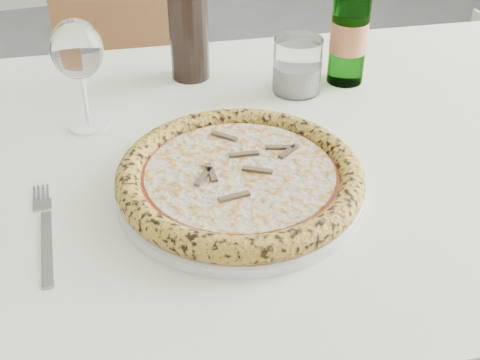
{
  "coord_description": "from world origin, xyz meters",
  "views": [
    {
      "loc": [
        -0.22,
        -0.68,
        1.23
      ],
      "look_at": [
        -0.01,
        -0.08,
        0.78
      ],
      "focal_mm": 45.0,
      "sensor_mm": 36.0,
      "label": 1
    }
  ],
  "objects_px": {
    "dining_table": "(219,205)",
    "wine_bottle": "(188,12)",
    "chair_far": "(134,72)",
    "plate": "(240,187)",
    "pizza": "(240,176)",
    "wine_glass": "(77,52)",
    "tumbler": "(297,69)",
    "beer_bottle": "(350,28)"
  },
  "relations": [
    {
      "from": "tumbler",
      "to": "plate",
      "type": "bearing_deg",
      "value": -126.81
    },
    {
      "from": "plate",
      "to": "wine_glass",
      "type": "height_order",
      "value": "wine_glass"
    },
    {
      "from": "dining_table",
      "to": "beer_bottle",
      "type": "bearing_deg",
      "value": 28.7
    },
    {
      "from": "beer_bottle",
      "to": "chair_far",
      "type": "bearing_deg",
      "value": 113.84
    },
    {
      "from": "chair_far",
      "to": "wine_bottle",
      "type": "height_order",
      "value": "wine_bottle"
    },
    {
      "from": "dining_table",
      "to": "tumbler",
      "type": "distance_m",
      "value": 0.27
    },
    {
      "from": "plate",
      "to": "beer_bottle",
      "type": "bearing_deg",
      "value": 42.18
    },
    {
      "from": "pizza",
      "to": "wine_bottle",
      "type": "height_order",
      "value": "wine_bottle"
    },
    {
      "from": "pizza",
      "to": "wine_bottle",
      "type": "bearing_deg",
      "value": 85.4
    },
    {
      "from": "tumbler",
      "to": "wine_bottle",
      "type": "relative_size",
      "value": 0.33
    },
    {
      "from": "wine_bottle",
      "to": "wine_glass",
      "type": "bearing_deg",
      "value": -148.86
    },
    {
      "from": "chair_far",
      "to": "plate",
      "type": "height_order",
      "value": "chair_far"
    },
    {
      "from": "wine_glass",
      "to": "wine_bottle",
      "type": "distance_m",
      "value": 0.23
    },
    {
      "from": "wine_glass",
      "to": "tumbler",
      "type": "height_order",
      "value": "wine_glass"
    },
    {
      "from": "chair_far",
      "to": "beer_bottle",
      "type": "bearing_deg",
      "value": -66.16
    },
    {
      "from": "plate",
      "to": "pizza",
      "type": "xyz_separation_m",
      "value": [
        -0.0,
        -0.0,
        0.02
      ]
    },
    {
      "from": "plate",
      "to": "beer_bottle",
      "type": "distance_m",
      "value": 0.39
    },
    {
      "from": "beer_bottle",
      "to": "dining_table",
      "type": "bearing_deg",
      "value": -151.3
    },
    {
      "from": "wine_bottle",
      "to": "tumbler",
      "type": "bearing_deg",
      "value": -35.18
    },
    {
      "from": "wine_bottle",
      "to": "pizza",
      "type": "bearing_deg",
      "value": -94.6
    },
    {
      "from": "pizza",
      "to": "plate",
      "type": "bearing_deg",
      "value": 18.31
    },
    {
      "from": "dining_table",
      "to": "pizza",
      "type": "bearing_deg",
      "value": -90.0
    },
    {
      "from": "chair_far",
      "to": "pizza",
      "type": "distance_m",
      "value": 0.92
    },
    {
      "from": "dining_table",
      "to": "wine_bottle",
      "type": "distance_m",
      "value": 0.33
    },
    {
      "from": "wine_glass",
      "to": "wine_bottle",
      "type": "xyz_separation_m",
      "value": [
        0.19,
        0.12,
        -0.0
      ]
    },
    {
      "from": "chair_far",
      "to": "tumbler",
      "type": "relative_size",
      "value": 10.18
    },
    {
      "from": "beer_bottle",
      "to": "tumbler",
      "type": "bearing_deg",
      "value": -176.18
    },
    {
      "from": "beer_bottle",
      "to": "wine_glass",
      "type": "bearing_deg",
      "value": -178.23
    },
    {
      "from": "chair_far",
      "to": "wine_glass",
      "type": "relative_size",
      "value": 5.48
    },
    {
      "from": "chair_far",
      "to": "beer_bottle",
      "type": "xyz_separation_m",
      "value": [
        0.28,
        -0.63,
        0.32
      ]
    },
    {
      "from": "tumbler",
      "to": "chair_far",
      "type": "bearing_deg",
      "value": 106.11
    },
    {
      "from": "dining_table",
      "to": "pizza",
      "type": "xyz_separation_m",
      "value": [
        -0.0,
        -0.1,
        0.12
      ]
    },
    {
      "from": "chair_far",
      "to": "plate",
      "type": "distance_m",
      "value": 0.91
    },
    {
      "from": "dining_table",
      "to": "tumbler",
      "type": "xyz_separation_m",
      "value": [
        0.18,
        0.15,
        0.13
      ]
    },
    {
      "from": "dining_table",
      "to": "wine_bottle",
      "type": "bearing_deg",
      "value": 83.62
    },
    {
      "from": "tumbler",
      "to": "wine_bottle",
      "type": "xyz_separation_m",
      "value": [
        -0.16,
        0.11,
        0.08
      ]
    },
    {
      "from": "pizza",
      "to": "wine_bottle",
      "type": "distance_m",
      "value": 0.37
    },
    {
      "from": "plate",
      "to": "wine_bottle",
      "type": "height_order",
      "value": "wine_bottle"
    },
    {
      "from": "dining_table",
      "to": "plate",
      "type": "bearing_deg",
      "value": -90.0
    },
    {
      "from": "dining_table",
      "to": "wine_glass",
      "type": "height_order",
      "value": "wine_glass"
    },
    {
      "from": "dining_table",
      "to": "wine_bottle",
      "type": "height_order",
      "value": "wine_bottle"
    },
    {
      "from": "dining_table",
      "to": "chair_far",
      "type": "xyz_separation_m",
      "value": [
        0.0,
        0.78,
        -0.13
      ]
    }
  ]
}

